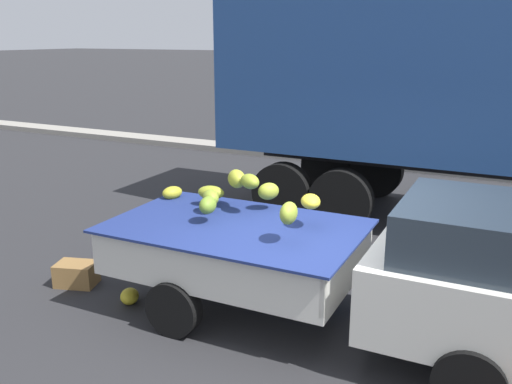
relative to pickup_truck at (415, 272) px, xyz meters
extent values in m
plane|color=#28282B|center=(-0.96, -0.23, -0.88)|extent=(220.00, 220.00, 0.00)
cube|color=gray|center=(-0.96, 8.42, -0.80)|extent=(80.00, 0.80, 0.16)
cube|color=silver|center=(0.61, 0.00, -0.09)|extent=(2.08, 1.78, 0.78)
cube|color=#28333D|center=(0.40, 0.00, 0.56)|extent=(1.15, 1.56, 0.52)
cube|color=silver|center=(-2.09, -0.04, -0.30)|extent=(2.85, 1.79, 0.08)
cube|color=silver|center=(-2.10, 0.82, -0.04)|extent=(2.83, 0.09, 0.44)
cube|color=silver|center=(-2.08, -0.89, -0.04)|extent=(2.83, 0.09, 0.44)
cube|color=silver|center=(-0.70, -0.02, -0.04)|extent=(0.07, 1.75, 0.44)
cube|color=silver|center=(-3.47, -0.05, -0.04)|extent=(0.07, 1.75, 0.44)
cube|color=#B21914|center=(-2.10, 0.85, -0.08)|extent=(2.71, 0.05, 0.07)
cube|color=navy|center=(-2.09, -0.04, 0.19)|extent=(2.97, 1.91, 0.03)
ellipsoid|color=yellow|center=(-1.27, 0.28, 0.51)|extent=(0.35, 0.40, 0.16)
ellipsoid|color=#9CA52C|center=(-2.74, 0.49, 0.38)|extent=(0.39, 0.27, 0.18)
ellipsoid|color=olive|center=(-2.13, 0.41, 0.62)|extent=(0.38, 0.35, 0.18)
ellipsoid|color=olive|center=(-2.41, -0.12, 0.42)|extent=(0.24, 0.31, 0.20)
ellipsoid|color=#9DAA2F|center=(-1.99, 0.67, 0.45)|extent=(0.33, 0.34, 0.22)
ellipsoid|color=gold|center=(-3.40, 0.57, 0.27)|extent=(0.29, 0.35, 0.17)
ellipsoid|color=olive|center=(-2.57, 0.22, 0.40)|extent=(0.34, 0.35, 0.20)
ellipsoid|color=#A6AD2E|center=(-2.39, 0.56, 0.59)|extent=(0.39, 0.40, 0.23)
ellipsoid|color=#8EA22F|center=(-1.30, -0.29, 0.53)|extent=(0.23, 0.34, 0.24)
cylinder|color=black|center=(0.65, 0.85, -0.56)|extent=(0.64, 0.21, 0.64)
cylinder|color=black|center=(0.67, -0.85, -0.56)|extent=(0.64, 0.21, 0.64)
cylinder|color=black|center=(-2.43, 0.81, -0.56)|extent=(0.64, 0.21, 0.64)
cylinder|color=black|center=(-2.41, -0.89, -0.56)|extent=(0.64, 0.21, 0.64)
cylinder|color=black|center=(-1.87, 5.62, -0.34)|extent=(1.08, 0.31, 1.08)
cylinder|color=black|center=(-1.85, 3.22, -0.34)|extent=(1.08, 0.31, 1.08)
cylinder|color=black|center=(-2.95, 5.61, -0.34)|extent=(1.08, 0.31, 1.08)
cylinder|color=black|center=(-2.93, 3.21, -0.34)|extent=(1.08, 0.31, 1.08)
ellipsoid|color=gold|center=(-3.34, -0.52, -0.79)|extent=(0.34, 0.36, 0.19)
cube|color=olive|center=(-4.32, -0.41, -0.73)|extent=(0.61, 0.50, 0.31)
camera|label=1|loc=(0.88, -5.40, 2.34)|focal=38.72mm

